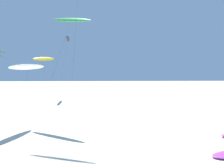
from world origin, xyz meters
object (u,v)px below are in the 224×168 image
flying_kite_1 (44,59)px  flying_kite_8 (71,20)px  flying_kite_6 (28,67)px  flying_kite_2 (68,39)px

flying_kite_1 → flying_kite_8: (12.61, -29.24, 4.35)m
flying_kite_1 → flying_kite_6: (7.90, -35.09, -3.21)m
flying_kite_1 → flying_kite_8: bearing=-66.7°
flying_kite_6 → flying_kite_2: bearing=90.1°
flying_kite_2 → flying_kite_8: size_ratio=1.02×
flying_kite_2 → flying_kite_1: bearing=151.2°
flying_kite_8 → flying_kite_6: bearing=-128.8°
flying_kite_6 → flying_kite_1: bearing=102.7°
flying_kite_1 → flying_kite_2: bearing=-28.8°
flying_kite_1 → flying_kite_2: 10.43m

